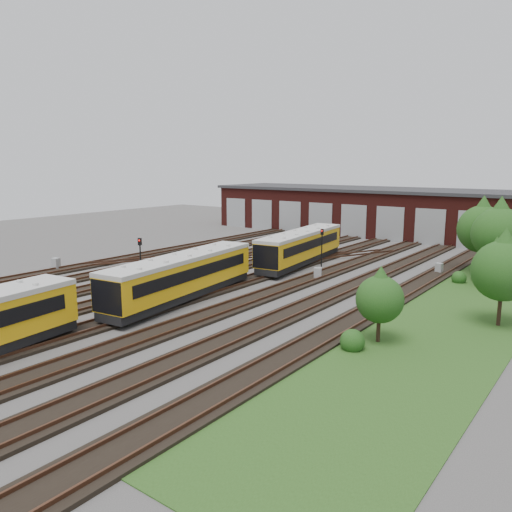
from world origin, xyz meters
The scene contains 21 objects.
ground centered at (0.00, 0.00, 0.00)m, with size 120.00×120.00×0.00m, color #423F3D.
track_network centered at (-0.17, 0.59, 0.11)m, with size 30.40×70.00×0.33m.
maintenance_shed centered at (-0.01, 39.97, 3.20)m, with size 51.00×12.50×6.35m.
grass_verge centered at (19.00, 10.00, 0.03)m, with size 8.00×55.00×0.05m, color #254517.
metro_train centered at (2.00, -1.62, 1.86)m, with size 4.42×46.63×2.98m.
signal_mast_0 centered at (-4.09, -0.24, 2.45)m, with size 0.33×0.32×3.85m.
signal_mast_1 centered at (1.19, 19.83, 2.11)m, with size 0.30×0.29×3.29m.
signal_mast_2 centered at (0.87, 13.33, 1.74)m, with size 0.23×0.21×2.70m.
signal_mast_3 centered at (3.99, 14.89, 2.32)m, with size 0.32×0.31×3.64m.
relay_cabinet_0 centered at (-15.00, -1.09, 0.56)m, with size 0.67×0.56×1.12m, color #A1A3A6.
relay_cabinet_1 centered at (-3.27, 15.08, 0.57)m, with size 0.69×0.57×1.14m, color #A1A3A6.
relay_cabinet_2 centered at (-2.65, 3.93, 0.44)m, with size 0.52×0.44×0.87m, color #A1A3A6.
relay_cabinet_3 centered at (6.36, 10.08, 0.51)m, with size 0.61×0.51×1.02m, color #A1A3A6.
relay_cabinet_4 centered at (13.91, 18.57, 0.48)m, with size 0.57×0.48×0.96m, color #A1A3A6.
tree_0 centered at (16.64, 21.14, 4.48)m, with size 4.21×4.21×6.98m.
tree_1 centered at (19.04, 15.52, 2.67)m, with size 2.51×2.51×4.16m.
tree_2 centered at (18.66, 17.98, 4.60)m, with size 4.32×4.32×7.15m.
tree_3 centered at (16.63, -1.19, 2.77)m, with size 2.60×2.60×4.31m.
tree_4 centered at (21.34, 5.84, 3.86)m, with size 3.63×3.63×6.01m.
bush_0 centered at (16.00, -3.07, 0.66)m, with size 1.32×1.32×1.32m, color #184513.
bush_1 centered at (16.32, 15.98, 0.58)m, with size 1.17×1.17×1.17m, color #184513.
Camera 1 is at (26.92, -26.17, 9.69)m, focal length 35.00 mm.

